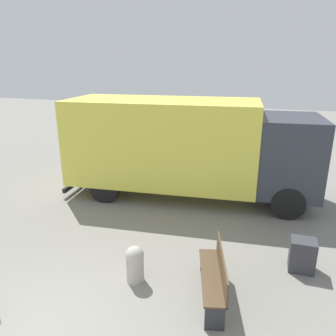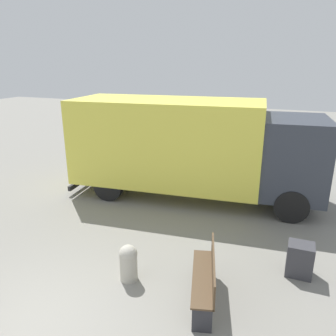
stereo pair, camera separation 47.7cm
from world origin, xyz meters
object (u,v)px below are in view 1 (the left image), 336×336
(park_bench, at_px, (216,274))
(bollard_near_bench, at_px, (135,263))
(utility_box, at_px, (302,255))
(delivery_truck, at_px, (186,144))

(park_bench, height_order, bollard_near_bench, park_bench)
(park_bench, distance_m, utility_box, 2.19)
(delivery_truck, distance_m, park_bench, 5.28)
(delivery_truck, distance_m, utility_box, 5.03)
(bollard_near_bench, height_order, utility_box, bollard_near_bench)
(utility_box, bearing_deg, delivery_truck, 136.81)
(park_bench, bearing_deg, bollard_near_bench, 75.56)
(park_bench, xyz_separation_m, utility_box, (1.63, 1.46, -0.16))
(delivery_truck, height_order, utility_box, delivery_truck)
(delivery_truck, relative_size, bollard_near_bench, 10.32)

